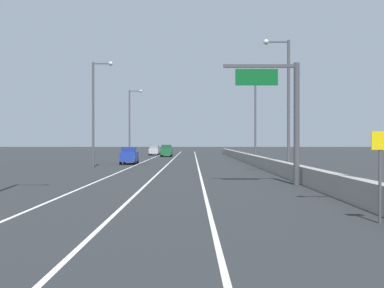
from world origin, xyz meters
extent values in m
plane|color=#26282B|center=(0.00, 64.00, 0.00)|extent=(320.00, 320.00, 0.00)
cube|color=silver|center=(-5.50, 55.00, 0.00)|extent=(0.16, 130.00, 0.00)
cube|color=silver|center=(-2.00, 55.00, 0.00)|extent=(0.16, 130.00, 0.00)
cube|color=silver|center=(1.50, 55.00, 0.00)|extent=(0.16, 130.00, 0.00)
cube|color=gray|center=(7.87, 40.00, 0.55)|extent=(0.60, 120.00, 1.10)
cylinder|color=#47474C|center=(7.27, 26.46, 3.75)|extent=(0.36, 0.36, 7.50)
cube|color=#47474C|center=(5.02, 26.46, 7.30)|extent=(4.50, 0.20, 0.20)
cube|color=#0C5923|center=(4.79, 26.34, 6.60)|extent=(2.60, 0.10, 1.00)
cylinder|color=#4C4C51|center=(6.97, 13.06, 1.20)|extent=(0.10, 0.10, 2.40)
cube|color=yellow|center=(6.97, 13.02, 2.70)|extent=(0.60, 0.04, 0.60)
cylinder|color=#4C4C51|center=(8.57, 35.07, 5.38)|extent=(0.24, 0.24, 10.77)
cube|color=#4C4C51|center=(7.67, 35.07, 10.62)|extent=(1.80, 0.12, 0.12)
sphere|color=beige|center=(6.77, 35.07, 10.62)|extent=(0.44, 0.44, 0.44)
cylinder|color=#4C4C51|center=(8.87, 56.71, 5.38)|extent=(0.24, 0.24, 10.77)
cube|color=#4C4C51|center=(7.97, 56.71, 10.62)|extent=(1.80, 0.12, 0.12)
sphere|color=beige|center=(7.07, 56.71, 10.62)|extent=(0.44, 0.44, 0.44)
cylinder|color=#4C4C51|center=(-9.27, 45.40, 5.38)|extent=(0.24, 0.24, 10.77)
cube|color=#4C4C51|center=(-8.37, 45.40, 10.62)|extent=(1.80, 0.12, 0.12)
sphere|color=beige|center=(-7.47, 45.40, 10.62)|extent=(0.44, 0.44, 0.44)
cylinder|color=#4C4C51|center=(-9.05, 71.37, 5.38)|extent=(0.24, 0.24, 10.77)
cube|color=#4C4C51|center=(-8.15, 71.37, 10.62)|extent=(1.80, 0.12, 0.12)
sphere|color=beige|center=(-7.25, 71.37, 10.62)|extent=(0.44, 0.44, 0.44)
cube|color=#196033|center=(-3.61, 79.25, 0.91)|extent=(1.84, 4.76, 1.14)
cube|color=#1C4633|center=(-3.61, 78.77, 1.78)|extent=(1.62, 2.14, 0.60)
cylinder|color=black|center=(-4.45, 81.18, 0.34)|extent=(0.22, 0.68, 0.68)
cylinder|color=black|center=(-2.77, 81.18, 0.34)|extent=(0.22, 0.68, 0.68)
cylinder|color=black|center=(-4.45, 77.32, 0.34)|extent=(0.22, 0.68, 0.68)
cylinder|color=black|center=(-2.77, 77.32, 0.34)|extent=(0.22, 0.68, 0.68)
cube|color=#1E389E|center=(-6.55, 52.64, 0.88)|extent=(1.88, 4.51, 1.08)
cube|color=navy|center=(-6.53, 52.20, 1.72)|extent=(1.61, 2.05, 0.60)
cylinder|color=black|center=(-7.40, 54.40, 0.34)|extent=(0.24, 0.69, 0.68)
cylinder|color=black|center=(-5.79, 54.44, 0.34)|extent=(0.24, 0.69, 0.68)
cylinder|color=black|center=(-7.30, 50.84, 0.34)|extent=(0.24, 0.69, 0.68)
cylinder|color=black|center=(-5.70, 50.88, 0.34)|extent=(0.24, 0.69, 0.68)
cube|color=#B7B7BC|center=(-6.43, 87.86, 0.81)|extent=(1.86, 4.75, 0.94)
cube|color=gray|center=(-6.43, 87.39, 1.58)|extent=(1.60, 2.15, 0.60)
cylinder|color=black|center=(-7.20, 89.79, 0.34)|extent=(0.23, 0.68, 0.68)
cylinder|color=black|center=(-5.59, 89.76, 0.34)|extent=(0.23, 0.68, 0.68)
cylinder|color=black|center=(-7.27, 85.97, 0.34)|extent=(0.23, 0.68, 0.68)
cylinder|color=black|center=(-5.65, 85.94, 0.34)|extent=(0.23, 0.68, 0.68)
camera|label=1|loc=(0.84, -2.04, 2.67)|focal=43.45mm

